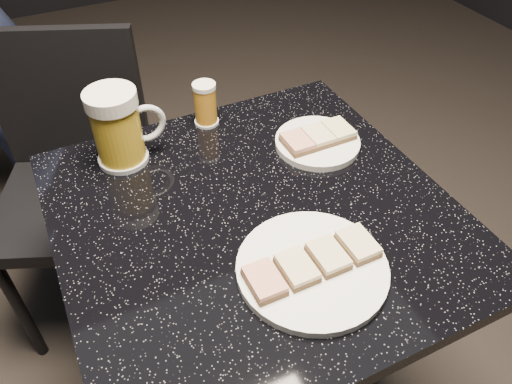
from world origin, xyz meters
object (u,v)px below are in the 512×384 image
(plate_small, at_px, (317,143))
(table, at_px, (256,292))
(plate_large, at_px, (312,268))
(beer_tumbler, at_px, (205,104))
(beer_mug, at_px, (119,127))
(chair, at_px, (75,175))

(plate_small, distance_m, table, 0.34)
(plate_large, distance_m, beer_tumbler, 0.46)
(beer_mug, bearing_deg, table, -55.71)
(beer_mug, height_order, chair, beer_mug)
(plate_large, xyz_separation_m, beer_mug, (-0.20, 0.41, 0.07))
(plate_large, relative_size, table, 0.33)
(plate_small, height_order, chair, chair)
(plate_large, distance_m, chair, 0.83)
(plate_small, bearing_deg, beer_mug, 160.98)
(plate_small, xyz_separation_m, table, (-0.20, -0.12, -0.25))
(beer_mug, bearing_deg, beer_tumbler, 13.94)
(beer_tumbler, bearing_deg, chair, 138.03)
(beer_mug, bearing_deg, chair, 107.81)
(table, height_order, beer_tumbler, beer_tumbler)
(beer_mug, height_order, beer_tumbler, beer_mug)
(plate_small, height_order, beer_tumbler, beer_tumbler)
(beer_tumbler, bearing_deg, plate_large, -90.22)
(chair, bearing_deg, beer_mug, -72.19)
(table, relative_size, chair, 0.86)
(beer_mug, distance_m, beer_tumbler, 0.21)
(plate_small, xyz_separation_m, beer_tumbler, (-0.18, 0.18, 0.04))
(plate_small, distance_m, chair, 0.70)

